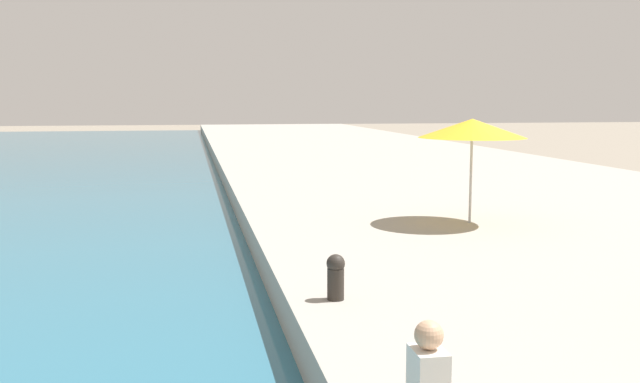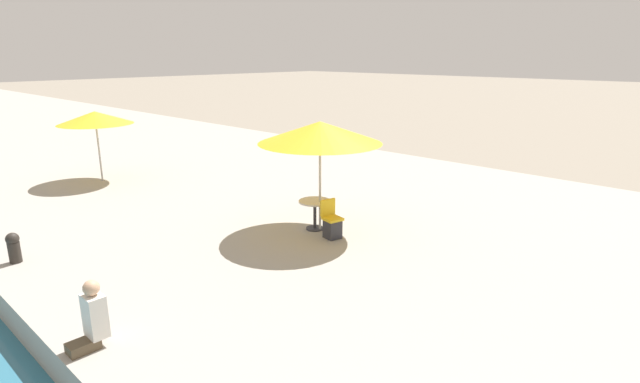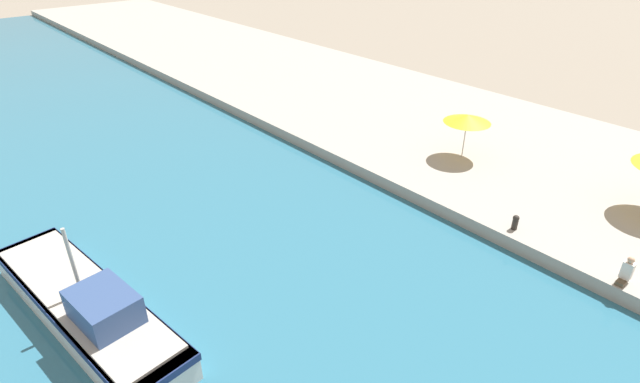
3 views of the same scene
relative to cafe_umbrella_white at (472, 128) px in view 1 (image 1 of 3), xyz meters
The scene contains 3 objects.
quay_promenade 20.64m from the cafe_umbrella_white, 81.47° to the left, with size 16.00×90.00×0.65m.
cafe_umbrella_white is the anchor object (origin of this frame).
mooring_bollard 7.25m from the cafe_umbrella_white, 127.55° to the right, with size 0.26×0.26×0.65m.
Camera 1 is at (-1.31, 1.59, 3.46)m, focal length 40.00 mm.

